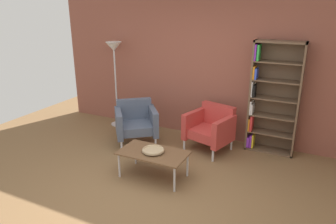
% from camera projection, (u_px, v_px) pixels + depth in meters
% --- Properties ---
extents(ground_plane, '(8.32, 8.32, 0.00)m').
position_uv_depth(ground_plane, '(145.00, 199.00, 4.21)').
color(ground_plane, brown).
extents(brick_back_panel, '(6.40, 0.12, 2.90)m').
position_uv_depth(brick_back_panel, '(210.00, 61.00, 5.83)').
color(brick_back_panel, brown).
rests_on(brick_back_panel, ground_plane).
extents(bookshelf_tall, '(0.80, 0.30, 1.90)m').
position_uv_depth(bookshelf_tall, '(271.00, 99.00, 5.34)').
color(bookshelf_tall, brown).
rests_on(bookshelf_tall, ground_plane).
extents(coffee_table_low, '(1.00, 0.56, 0.40)m').
position_uv_depth(coffee_table_low, '(153.00, 154.00, 4.64)').
color(coffee_table_low, brown).
rests_on(coffee_table_low, ground_plane).
extents(decorative_bowl, '(0.32, 0.32, 0.05)m').
position_uv_depth(decorative_bowl, '(153.00, 150.00, 4.62)').
color(decorative_bowl, tan).
rests_on(decorative_bowl, coffee_table_low).
extents(armchair_near_window, '(0.86, 0.82, 0.78)m').
position_uv_depth(armchair_near_window, '(211.00, 127.00, 5.52)').
color(armchair_near_window, '#B73833').
rests_on(armchair_near_window, ground_plane).
extents(armchair_corner_red, '(0.95, 0.94, 0.78)m').
position_uv_depth(armchair_corner_red, '(136.00, 122.00, 5.79)').
color(armchair_corner_red, '#4C566B').
rests_on(armchair_corner_red, ground_plane).
extents(floor_lamp_torchiere, '(0.32, 0.32, 1.74)m').
position_uv_depth(floor_lamp_torchiere, '(114.00, 57.00, 6.33)').
color(floor_lamp_torchiere, silver).
rests_on(floor_lamp_torchiere, ground_plane).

